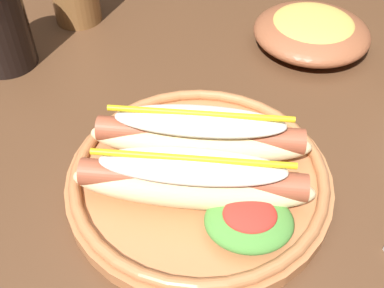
{
  "coord_description": "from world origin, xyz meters",
  "views": [
    {
      "loc": [
        0.0,
        -0.39,
        1.11
      ],
      "look_at": [
        -0.0,
        -0.05,
        0.77
      ],
      "focal_mm": 43.27,
      "sensor_mm": 36.0,
      "label": 1
    }
  ],
  "objects": [
    {
      "name": "hot_dog_plate",
      "position": [
        -0.0,
        -0.09,
        0.77
      ],
      "size": [
        0.27,
        0.27,
        0.08
      ],
      "color": "#B77042",
      "rests_on": "dining_table"
    },
    {
      "name": "dining_table",
      "position": [
        0.0,
        0.0,
        0.63
      ],
      "size": [
        1.19,
        0.85,
        0.74
      ],
      "color": "#51331E",
      "rests_on": "ground_plane"
    },
    {
      "name": "side_bowl",
      "position": [
        0.15,
        0.18,
        0.76
      ],
      "size": [
        0.16,
        0.16,
        0.05
      ],
      "color": "brown",
      "rests_on": "dining_table"
    }
  ]
}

